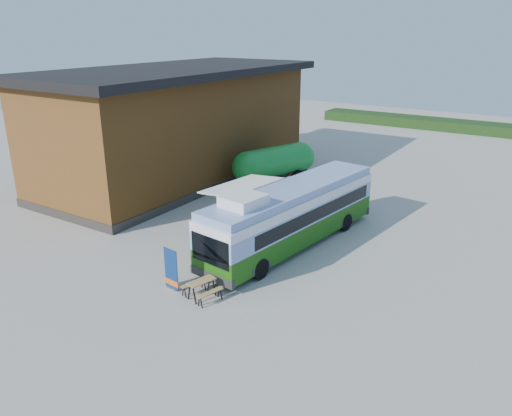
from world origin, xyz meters
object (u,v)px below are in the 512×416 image
Objects in this scene: bus at (292,213)px; person_b at (290,187)px; banner at (171,273)px; person_a at (291,219)px; slurry_tanker at (275,163)px; picnic_table at (202,285)px.

bus is 6.04× the size of person_b.
person_a is (1.42, 7.34, 0.19)m from banner.
person_b is 3.92m from slurry_tanker.
slurry_tanker is (-3.92, 14.67, 0.74)m from banner.
bus is 6.46× the size of banner.
bus is at bearing 80.47° from banner.
slurry_tanker is at bearing 112.32° from banner.
banner is at bearing -160.92° from picnic_table.
person_b is (-2.63, 4.54, 0.03)m from person_a.
bus is at bearing 100.08° from picnic_table.
person_b is at bearing 78.23° from person_a.
banner is at bearing -142.77° from person_a.
person_a is at bearing 104.82° from picnic_table.
picnic_table is 15.54m from slurry_tanker.
person_a is (-0.52, 0.95, -0.72)m from bus.
person_b is 0.29× the size of slurry_tanker.
banner is 7.48m from person_a.
slurry_tanker reaches higher than person_b.
banner is 0.27× the size of slurry_tanker.
picnic_table is at bearing -49.69° from slurry_tanker.
slurry_tanker is at bearing 124.83° from picnic_table.
bus reaches higher than banner.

